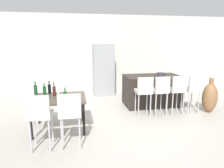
{
  "coord_description": "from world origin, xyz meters",
  "views": [
    {
      "loc": [
        -1.6,
        -4.67,
        1.94
      ],
      "look_at": [
        -0.68,
        0.3,
        0.85
      ],
      "focal_mm": 31.91,
      "sensor_mm": 36.0,
      "label": 1
    }
  ],
  "objects": [
    {
      "name": "wine_bottle_middle",
      "position": [
        -2.48,
        -0.16,
        0.87
      ],
      "size": [
        0.08,
        0.08,
        0.33
      ],
      "color": "#194723",
      "rests_on": "dining_table"
    },
    {
      "name": "bar_chair_right",
      "position": [
        1.06,
        0.1,
        0.7
      ],
      "size": [
        0.42,
        0.42,
        1.05
      ],
      "color": "beige",
      "rests_on": "ground_plane"
    },
    {
      "name": "potted_plant",
      "position": [
        2.12,
        2.46,
        0.36
      ],
      "size": [
        0.41,
        0.41,
        0.61
      ],
      "color": "beige",
      "rests_on": "ground_plane"
    },
    {
      "name": "refrigerator",
      "position": [
        -0.59,
        2.47,
        0.92
      ],
      "size": [
        0.72,
        0.68,
        1.84
      ],
      "primitive_type": "cube",
      "color": "#939699",
      "rests_on": "ground_plane"
    },
    {
      "name": "bar_chair_far",
      "position": [
        1.52,
        0.1,
        0.7
      ],
      "size": [
        0.43,
        0.43,
        1.05
      ],
      "color": "beige",
      "rests_on": "ground_plane"
    },
    {
      "name": "dining_chair_near",
      "position": [
        -2.25,
        -1.19,
        0.7
      ],
      "size": [
        0.42,
        0.42,
        1.05
      ],
      "color": "beige",
      "rests_on": "ground_plane"
    },
    {
      "name": "bar_chair_middle",
      "position": [
        0.58,
        0.1,
        0.7
      ],
      "size": [
        0.43,
        0.43,
        1.05
      ],
      "color": "beige",
      "rests_on": "ground_plane"
    },
    {
      "name": "wine_bottle_corner",
      "position": [
        -2.21,
        0.05,
        0.85
      ],
      "size": [
        0.07,
        0.07,
        0.3
      ],
      "color": "black",
      "rests_on": "dining_table"
    },
    {
      "name": "floor_vase",
      "position": [
        2.02,
        0.03,
        0.42
      ],
      "size": [
        0.4,
        0.4,
        0.96
      ],
      "color": "brown",
      "rests_on": "ground_plane"
    },
    {
      "name": "wine_bottle_far",
      "position": [
        -2.27,
        -0.3,
        0.87
      ],
      "size": [
        0.07,
        0.07,
        0.32
      ],
      "color": "#194723",
      "rests_on": "dining_table"
    },
    {
      "name": "kitchen_island",
      "position": [
        0.69,
        0.94,
        0.46
      ],
      "size": [
        1.67,
        0.92,
        0.92
      ],
      "primitive_type": "cube",
      "color": "black",
      "rests_on": "ground_plane"
    },
    {
      "name": "wine_bottle_near",
      "position": [
        -2.08,
        -0.21,
        0.86
      ],
      "size": [
        0.07,
        0.07,
        0.31
      ],
      "color": "#471E19",
      "rests_on": "dining_table"
    },
    {
      "name": "dining_table",
      "position": [
        -1.98,
        -0.35,
        0.67
      ],
      "size": [
        1.16,
        0.95,
        0.74
      ],
      "color": "#4C4238",
      "rests_on": "ground_plane"
    },
    {
      "name": "ground_plane",
      "position": [
        0.0,
        0.0,
        0.0
      ],
      "size": [
        10.0,
        10.0,
        0.0
      ],
      "primitive_type": "plane",
      "color": "#ADA89E"
    },
    {
      "name": "bar_chair_left",
      "position": [
        0.13,
        0.1,
        0.7
      ],
      "size": [
        0.42,
        0.42,
        1.05
      ],
      "color": "beige",
      "rests_on": "ground_plane"
    },
    {
      "name": "wine_glass_left",
      "position": [
        -1.97,
        -0.51,
        0.86
      ],
      "size": [
        0.07,
        0.07,
        0.17
      ],
      "color": "silver",
      "rests_on": "dining_table"
    },
    {
      "name": "fruit_bowl",
      "position": [
        0.99,
        1.0,
        0.96
      ],
      "size": [
        0.25,
        0.25,
        0.07
      ],
      "primitive_type": "cylinder",
      "color": "#333338",
      "rests_on": "kitchen_island"
    },
    {
      "name": "wine_bottle_end",
      "position": [
        -1.82,
        -0.75,
        0.86
      ],
      "size": [
        0.07,
        0.07,
        0.31
      ],
      "color": "#194723",
      "rests_on": "dining_table"
    },
    {
      "name": "back_wall",
      "position": [
        0.0,
        2.91,
        1.45
      ],
      "size": [
        10.0,
        0.12,
        2.9
      ],
      "primitive_type": "cube",
      "color": "beige",
      "rests_on": "ground_plane"
    },
    {
      "name": "dining_chair_far",
      "position": [
        -1.72,
        -1.19,
        0.7
      ],
      "size": [
        0.4,
        0.4,
        1.05
      ],
      "color": "beige",
      "rests_on": "ground_plane"
    }
  ]
}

